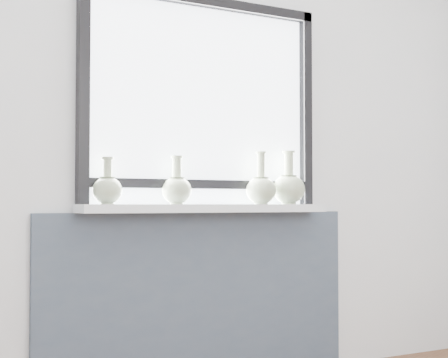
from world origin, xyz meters
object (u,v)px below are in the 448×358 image
windowsill (208,208)px  vase_d (289,187)px  vase_a (107,188)px  vase_c (261,188)px  vase_b (177,188)px

windowsill → vase_d: bearing=-0.1°
vase_a → vase_c: vase_c is taller
windowsill → vase_b: vase_b is taller
windowsill → vase_d: 0.49m
vase_a → vase_d: (1.00, 0.00, 0.02)m
vase_c → vase_d: bearing=3.8°
vase_d → windowsill: bearing=179.9°
vase_a → vase_c: 0.82m
vase_c → vase_d: (0.18, 0.01, 0.01)m
vase_b → vase_c: size_ratio=0.87×
windowsill → vase_b: (-0.17, 0.01, 0.10)m
vase_b → vase_d: bearing=-0.8°
vase_d → vase_c: bearing=-176.2°
vase_a → vase_b: vase_b is taller
windowsill → vase_a: bearing=-179.4°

